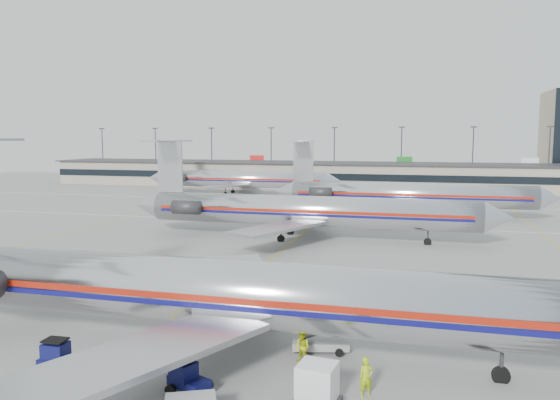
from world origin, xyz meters
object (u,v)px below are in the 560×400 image
(jet_foreground, at_px, (217,291))
(belt_loader, at_px, (322,342))
(uld_container, at_px, (317,386))
(tug_center, at_px, (187,377))
(jet_second_row, at_px, (302,210))

(jet_foreground, distance_m, belt_loader, 6.80)
(jet_foreground, xyz_separation_m, uld_container, (6.85, -5.11, -2.57))
(jet_foreground, xyz_separation_m, tug_center, (0.37, -5.15, -2.86))
(jet_foreground, relative_size, belt_loader, 12.04)
(jet_second_row, distance_m, uld_container, 42.48)
(jet_second_row, bearing_deg, uld_container, -76.46)
(tug_center, bearing_deg, jet_second_row, 119.25)
(tug_center, height_order, uld_container, uld_container)
(jet_foreground, relative_size, uld_container, 21.65)
(uld_container, bearing_deg, belt_loader, 105.42)
(jet_second_row, xyz_separation_m, belt_loader, (8.90, -34.49, -3.01))
(jet_second_row, xyz_separation_m, uld_container, (9.93, -41.23, -2.47))
(jet_second_row, height_order, uld_container, jet_second_row)
(jet_second_row, height_order, tug_center, jet_second_row)
(belt_loader, bearing_deg, tug_center, -142.70)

